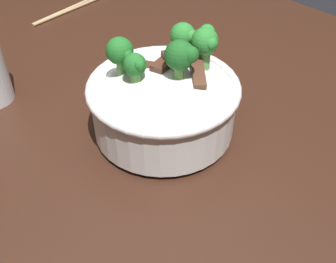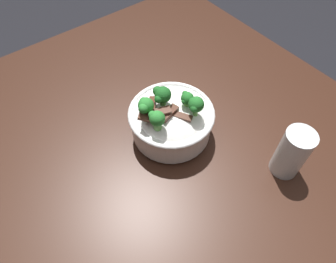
# 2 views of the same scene
# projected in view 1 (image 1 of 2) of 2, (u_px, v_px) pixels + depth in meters

# --- Properties ---
(dining_table) EXTENTS (1.54, 1.09, 0.80)m
(dining_table) POSITION_uv_depth(u_px,v_px,m) (109.00, 130.00, 0.81)
(dining_table) COLOR #381E14
(dining_table) RESTS_ON ground
(rice_bowl) EXTENTS (0.22, 0.22, 0.16)m
(rice_bowl) POSITION_uv_depth(u_px,v_px,m) (164.00, 98.00, 0.59)
(rice_bowl) COLOR white
(rice_bowl) RESTS_ON dining_table
(chopsticks_pair) EXTENTS (0.04, 0.22, 0.01)m
(chopsticks_pair) POSITION_uv_depth(u_px,v_px,m) (72.00, 8.00, 0.96)
(chopsticks_pair) COLOR tan
(chopsticks_pair) RESTS_ON dining_table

